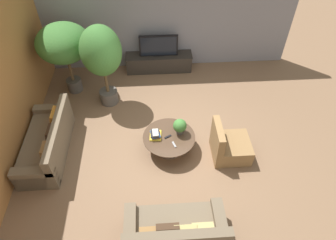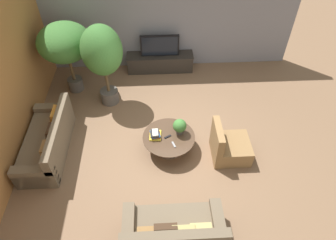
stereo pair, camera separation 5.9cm
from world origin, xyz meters
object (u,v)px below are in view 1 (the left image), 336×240
at_px(couch_by_wall, 48,143).
at_px(potted_palm_tall, 64,45).
at_px(couch_near_entry, 175,232).
at_px(armchair_wicker, 229,146).
at_px(media_console, 159,62).
at_px(potted_palm_corner, 101,54).
at_px(television, 159,46).
at_px(coffee_table, 169,140).
at_px(potted_plant_tabletop, 180,126).

height_order(couch_by_wall, potted_palm_tall, potted_palm_tall).
relative_size(couch_near_entry, armchair_wicker, 2.00).
relative_size(media_console, potted_palm_tall, 1.00).
xyz_separation_m(couch_by_wall, couch_near_entry, (2.61, -2.18, 0.01)).
distance_m(couch_by_wall, potted_palm_corner, 2.32).
height_order(television, couch_near_entry, television).
bearing_deg(potted_palm_tall, armchair_wicker, -34.09).
distance_m(armchair_wicker, potted_palm_corner, 3.56).
bearing_deg(potted_palm_corner, coffee_table, -49.63).
distance_m(couch_by_wall, armchair_wicker, 3.93).
bearing_deg(television, coffee_table, -88.27).
relative_size(media_console, couch_by_wall, 0.96).
relative_size(media_console, potted_plant_tabletop, 5.06).
xyz_separation_m(couch_near_entry, potted_plant_tabletop, (0.27, 2.18, 0.33)).
bearing_deg(couch_near_entry, couch_by_wall, -39.88).
height_order(coffee_table, couch_near_entry, couch_near_entry).
bearing_deg(coffee_table, armchair_wicker, -10.66).
xyz_separation_m(television, potted_palm_tall, (-2.33, -0.80, 0.61)).
relative_size(couch_near_entry, potted_palm_tall, 0.90).
bearing_deg(armchair_wicker, potted_palm_corner, 54.47).
xyz_separation_m(armchair_wicker, potted_palm_corner, (-2.73, 1.95, 1.18)).
height_order(armchair_wicker, potted_plant_tabletop, armchair_wicker).
bearing_deg(media_console, couch_by_wall, -130.54).
height_order(coffee_table, couch_by_wall, couch_by_wall).
distance_m(couch_by_wall, potted_palm_tall, 2.46).
bearing_deg(couch_near_entry, armchair_wicker, -125.35).
height_order(couch_by_wall, potted_palm_corner, potted_palm_corner).
distance_m(television, potted_palm_tall, 2.54).
height_order(couch_by_wall, armchair_wicker, armchair_wicker).
bearing_deg(potted_palm_tall, television, 18.96).
bearing_deg(potted_plant_tabletop, potted_palm_tall, 140.76).
bearing_deg(potted_palm_corner, armchair_wicker, -35.53).
xyz_separation_m(coffee_table, couch_by_wall, (-2.64, 0.09, 0.00)).
bearing_deg(coffee_table, potted_plant_tabletop, 21.71).
height_order(media_console, potted_plant_tabletop, potted_plant_tabletop).
height_order(television, couch_by_wall, television).
distance_m(couch_by_wall, couch_near_entry, 3.40).
distance_m(media_console, coffee_table, 3.07).
xyz_separation_m(media_console, couch_by_wall, (-2.55, -2.98, 0.03)).
distance_m(potted_palm_tall, potted_palm_corner, 1.12).
distance_m(television, potted_palm_corner, 2.03).
height_order(media_console, armchair_wicker, armchair_wicker).
height_order(media_console, potted_palm_tall, potted_palm_tall).
xyz_separation_m(television, armchair_wicker, (1.37, -3.31, -0.53)).
relative_size(armchair_wicker, potted_plant_tabletop, 2.27).
xyz_separation_m(potted_palm_tall, potted_plant_tabletop, (2.66, -2.17, -0.79)).
bearing_deg(potted_plant_tabletop, television, 96.28).
distance_m(couch_near_entry, potted_palm_tall, 5.09).
height_order(media_console, television, television).
bearing_deg(media_console, coffee_table, -88.27).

